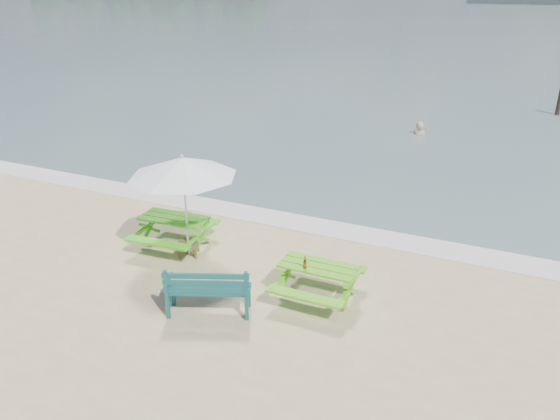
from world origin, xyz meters
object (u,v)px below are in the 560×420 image
at_px(side_table, 189,249).
at_px(swimmer, 418,143).
at_px(beer_bottle, 305,264).
at_px(patio_umbrella, 183,167).
at_px(picnic_table_left, 175,232).
at_px(picnic_table_right, 318,282).
at_px(park_bench, 209,298).

distance_m(side_table, swimmer, 12.21).
bearing_deg(swimmer, beer_bottle, -88.08).
bearing_deg(patio_umbrella, side_table, 0.00).
bearing_deg(patio_umbrella, picnic_table_left, 154.91).
bearing_deg(beer_bottle, picnic_table_right, 47.09).
bearing_deg(picnic_table_left, side_table, -25.09).
bearing_deg(picnic_table_right, patio_umbrella, 172.36).
bearing_deg(picnic_table_right, park_bench, -141.30).
bearing_deg(swimmer, picnic_table_left, -104.41).
bearing_deg(patio_umbrella, park_bench, -47.45).
xyz_separation_m(picnic_table_left, picnic_table_right, (3.61, -0.65, -0.01)).
distance_m(picnic_table_left, beer_bottle, 3.56).
height_order(picnic_table_left, park_bench, park_bench).
bearing_deg(park_bench, picnic_table_left, 136.85).
distance_m(patio_umbrella, beer_bottle, 3.24).
height_order(park_bench, beer_bottle, beer_bottle).
xyz_separation_m(park_bench, side_table, (-1.54, 1.68, -0.13)).
bearing_deg(park_bench, patio_umbrella, 132.55).
xyz_separation_m(side_table, beer_bottle, (2.93, -0.62, 0.60)).
relative_size(picnic_table_left, park_bench, 1.12).
relative_size(picnic_table_left, picnic_table_right, 1.11).
bearing_deg(picnic_table_right, swimmer, 92.81).
xyz_separation_m(beer_bottle, swimmer, (-0.42, 12.56, -1.09)).
bearing_deg(side_table, swimmer, 78.14).
distance_m(picnic_table_right, park_bench, 2.02).
bearing_deg(beer_bottle, picnic_table_left, 166.06).
height_order(park_bench, swimmer, park_bench).
xyz_separation_m(picnic_table_right, beer_bottle, (-0.19, -0.20, 0.43)).
height_order(beer_bottle, swimmer, beer_bottle).
height_order(picnic_table_left, swimmer, picnic_table_left).
relative_size(picnic_table_right, patio_umbrella, 0.53).
xyz_separation_m(picnic_table_right, patio_umbrella, (-3.12, 0.42, 1.67)).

